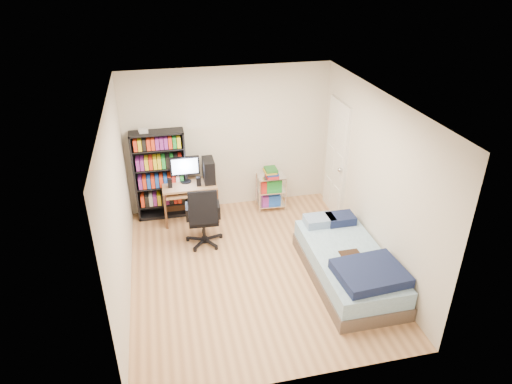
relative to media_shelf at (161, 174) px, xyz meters
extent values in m
cube|color=tan|center=(1.20, -1.84, -0.82)|extent=(3.50, 4.00, 0.04)
cube|color=silver|center=(1.20, -1.84, 1.72)|extent=(3.50, 4.00, 0.04)
cube|color=beige|center=(1.20, 0.18, 0.45)|extent=(3.50, 0.04, 2.50)
cube|color=beige|center=(1.20, -3.86, 0.45)|extent=(3.50, 0.04, 2.50)
cube|color=beige|center=(-0.57, -1.84, 0.45)|extent=(0.04, 4.00, 2.50)
cube|color=beige|center=(2.97, -1.84, 0.45)|extent=(0.04, 4.00, 2.50)
cube|color=black|center=(0.00, 0.00, -0.02)|extent=(0.87, 0.29, 1.55)
cube|color=black|center=(0.00, 0.00, -0.55)|extent=(0.81, 0.27, 0.02)
cube|color=red|center=(0.00, -0.01, -0.44)|extent=(0.76, 0.23, 0.18)
cube|color=black|center=(0.00, 0.00, -0.22)|extent=(0.81, 0.27, 0.02)
cube|color=blue|center=(0.00, -0.01, -0.10)|extent=(0.76, 0.23, 0.18)
cube|color=black|center=(0.00, 0.00, 0.12)|extent=(0.81, 0.27, 0.02)
cube|color=gold|center=(0.00, -0.01, 0.24)|extent=(0.76, 0.23, 0.18)
cube|color=black|center=(0.00, 0.00, 0.46)|extent=(0.81, 0.27, 0.02)
cube|color=#1B7D29|center=(0.00, -0.01, 0.57)|extent=(0.76, 0.23, 0.18)
cube|color=silver|center=(-0.19, 0.00, 0.79)|extent=(0.14, 0.12, 0.06)
cube|color=#A57C54|center=(0.45, -0.23, -0.14)|extent=(0.90, 0.49, 0.04)
cube|color=#32251B|center=(0.02, -0.23, -0.48)|extent=(0.04, 0.49, 0.64)
cube|color=#32251B|center=(0.88, -0.23, -0.48)|extent=(0.04, 0.49, 0.64)
cube|color=#32251B|center=(0.45, 0.00, -0.46)|extent=(0.86, 0.03, 0.58)
cube|color=#A57C54|center=(0.45, -0.30, -0.23)|extent=(0.81, 0.40, 0.02)
cube|color=black|center=(0.45, -0.32, -0.21)|extent=(0.39, 0.13, 0.02)
cube|color=black|center=(0.41, -0.13, 0.17)|extent=(0.48, 0.04, 0.32)
cube|color=#CCDEFF|center=(0.41, -0.16, 0.17)|extent=(0.43, 0.01, 0.27)
cube|color=black|center=(0.79, -0.18, 0.07)|extent=(0.18, 0.38, 0.39)
cube|color=black|center=(0.14, -0.27, -0.05)|extent=(0.07, 0.07, 0.15)
cube|color=black|center=(0.60, -0.32, -0.05)|extent=(0.07, 0.07, 0.15)
cylinder|color=black|center=(0.58, -1.00, -0.54)|extent=(0.05, 0.05, 0.36)
cube|color=black|center=(0.58, -1.00, -0.35)|extent=(0.47, 0.47, 0.07)
cube|color=black|center=(0.57, -1.20, -0.05)|extent=(0.44, 0.16, 0.52)
cube|color=black|center=(0.34, -0.98, -0.22)|extent=(0.05, 0.28, 0.21)
cube|color=black|center=(0.83, -1.01, -0.22)|extent=(0.05, 0.28, 0.21)
cylinder|color=silver|center=(1.64, -0.31, -0.48)|extent=(0.02, 0.02, 0.64)
cylinder|color=silver|center=(2.11, -0.34, -0.48)|extent=(0.02, 0.02, 0.64)
cylinder|color=silver|center=(1.66, 0.02, -0.48)|extent=(0.02, 0.02, 0.64)
cylinder|color=silver|center=(2.12, -0.01, -0.48)|extent=(0.02, 0.02, 0.64)
cube|color=silver|center=(1.88, -0.16, -0.71)|extent=(0.48, 0.35, 0.02)
cube|color=silver|center=(1.88, -0.16, -0.43)|extent=(0.48, 0.35, 0.02)
cube|color=silver|center=(1.88, -0.16, -0.17)|extent=(0.48, 0.35, 0.02)
cube|color=#AF191D|center=(1.88, -0.16, -0.08)|extent=(0.21, 0.27, 0.15)
cube|color=brown|center=(2.43, -2.34, -0.70)|extent=(1.00, 1.99, 0.20)
cube|color=#9CC9E9|center=(2.43, -2.34, -0.48)|extent=(0.96, 1.95, 0.24)
cube|color=#141C3F|center=(2.48, -2.89, -0.30)|extent=(0.89, 0.75, 0.14)
cube|color=#A2C5E5|center=(2.28, -1.55, -0.29)|extent=(0.45, 0.30, 0.13)
cube|color=#141C3F|center=(2.61, -1.57, -0.29)|extent=(0.42, 0.30, 0.13)
cube|color=#3C2113|center=(2.43, -2.39, -0.35)|extent=(0.28, 0.22, 0.02)
cube|color=white|center=(2.92, -0.49, 0.20)|extent=(0.05, 0.80, 2.00)
sphere|color=silver|center=(2.87, -0.81, 0.15)|extent=(0.08, 0.08, 0.08)
camera|label=1|loc=(0.06, -7.08, 3.32)|focal=32.00mm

